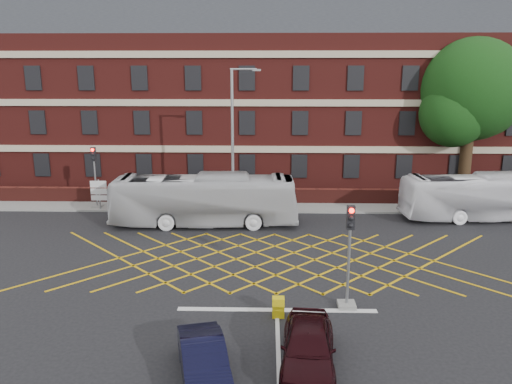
{
  "coord_description": "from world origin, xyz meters",
  "views": [
    {
      "loc": [
        -0.38,
        -21.81,
        9.35
      ],
      "look_at": [
        -0.97,
        1.5,
        3.66
      ],
      "focal_mm": 35.0,
      "sensor_mm": 36.0,
      "label": 1
    }
  ],
  "objects_px": {
    "traffic_light_near": "(348,267)",
    "car_navy": "(204,361)",
    "car_maroon": "(308,346)",
    "traffic_light_far": "(96,183)",
    "bus_left": "(204,200)",
    "deciduous_tree": "(471,97)",
    "street_lamp": "(234,169)",
    "bus_right": "(485,197)",
    "utility_cabinet": "(278,307)",
    "direction_signs": "(99,192)"
  },
  "relations": [
    {
      "from": "traffic_light_near",
      "to": "car_navy",
      "type": "bearing_deg",
      "value": -135.96
    },
    {
      "from": "car_maroon",
      "to": "traffic_light_far",
      "type": "height_order",
      "value": "traffic_light_far"
    },
    {
      "from": "bus_left",
      "to": "traffic_light_near",
      "type": "height_order",
      "value": "traffic_light_near"
    },
    {
      "from": "deciduous_tree",
      "to": "street_lamp",
      "type": "xyz_separation_m",
      "value": [
        -17.02,
        -6.76,
        -4.16
      ]
    },
    {
      "from": "bus_right",
      "to": "traffic_light_near",
      "type": "bearing_deg",
      "value": 135.66
    },
    {
      "from": "traffic_light_near",
      "to": "traffic_light_far",
      "type": "bearing_deg",
      "value": 135.92
    },
    {
      "from": "utility_cabinet",
      "to": "car_maroon",
      "type": "bearing_deg",
      "value": -75.09
    },
    {
      "from": "car_navy",
      "to": "traffic_light_far",
      "type": "relative_size",
      "value": 0.92
    },
    {
      "from": "street_lamp",
      "to": "utility_cabinet",
      "type": "distance_m",
      "value": 13.58
    },
    {
      "from": "street_lamp",
      "to": "utility_cabinet",
      "type": "height_order",
      "value": "street_lamp"
    },
    {
      "from": "car_navy",
      "to": "car_maroon",
      "type": "bearing_deg",
      "value": -0.67
    },
    {
      "from": "bus_left",
      "to": "utility_cabinet",
      "type": "distance_m",
      "value": 12.68
    },
    {
      "from": "traffic_light_far",
      "to": "bus_right",
      "type": "bearing_deg",
      "value": -4.49
    },
    {
      "from": "street_lamp",
      "to": "traffic_light_near",
      "type": "bearing_deg",
      "value": -66.14
    },
    {
      "from": "bus_left",
      "to": "traffic_light_far",
      "type": "xyz_separation_m",
      "value": [
        -7.99,
        3.65,
        0.17
      ]
    },
    {
      "from": "utility_cabinet",
      "to": "bus_left",
      "type": "bearing_deg",
      "value": 110.13
    },
    {
      "from": "bus_left",
      "to": "street_lamp",
      "type": "height_order",
      "value": "street_lamp"
    },
    {
      "from": "car_navy",
      "to": "direction_signs",
      "type": "distance_m",
      "value": 21.11
    },
    {
      "from": "utility_cabinet",
      "to": "deciduous_tree",
      "type": "bearing_deg",
      "value": 53.87
    },
    {
      "from": "utility_cabinet",
      "to": "car_navy",
      "type": "bearing_deg",
      "value": -119.83
    },
    {
      "from": "car_maroon",
      "to": "traffic_light_far",
      "type": "distance_m",
      "value": 23.05
    },
    {
      "from": "direction_signs",
      "to": "utility_cabinet",
      "type": "xyz_separation_m",
      "value": [
        11.88,
        -14.7,
        -0.98
      ]
    },
    {
      "from": "street_lamp",
      "to": "direction_signs",
      "type": "height_order",
      "value": "street_lamp"
    },
    {
      "from": "deciduous_tree",
      "to": "traffic_light_far",
      "type": "height_order",
      "value": "deciduous_tree"
    },
    {
      "from": "bus_right",
      "to": "traffic_light_far",
      "type": "bearing_deg",
      "value": 81.4
    },
    {
      "from": "car_navy",
      "to": "car_maroon",
      "type": "distance_m",
      "value": 3.36
    },
    {
      "from": "street_lamp",
      "to": "utility_cabinet",
      "type": "xyz_separation_m",
      "value": [
        2.59,
        -13.01,
        -2.91
      ]
    },
    {
      "from": "traffic_light_far",
      "to": "traffic_light_near",
      "type": "bearing_deg",
      "value": -44.08
    },
    {
      "from": "car_navy",
      "to": "traffic_light_near",
      "type": "height_order",
      "value": "traffic_light_near"
    },
    {
      "from": "car_navy",
      "to": "deciduous_tree",
      "type": "xyz_separation_m",
      "value": [
        16.81,
        23.92,
        6.82
      ]
    },
    {
      "from": "deciduous_tree",
      "to": "traffic_light_far",
      "type": "xyz_separation_m",
      "value": [
        -26.77,
        -4.27,
        -5.7
      ]
    },
    {
      "from": "bus_left",
      "to": "car_navy",
      "type": "distance_m",
      "value": 16.15
    },
    {
      "from": "bus_left",
      "to": "street_lamp",
      "type": "bearing_deg",
      "value": -58.62
    },
    {
      "from": "traffic_light_near",
      "to": "direction_signs",
      "type": "distance_m",
      "value": 20.17
    },
    {
      "from": "bus_right",
      "to": "traffic_light_near",
      "type": "distance_m",
      "value": 16.54
    },
    {
      "from": "direction_signs",
      "to": "car_maroon",
      "type": "bearing_deg",
      "value": -54.72
    },
    {
      "from": "bus_left",
      "to": "traffic_light_far",
      "type": "relative_size",
      "value": 2.68
    },
    {
      "from": "car_navy",
      "to": "direction_signs",
      "type": "relative_size",
      "value": 1.78
    },
    {
      "from": "car_maroon",
      "to": "deciduous_tree",
      "type": "relative_size",
      "value": 0.36
    },
    {
      "from": "bus_left",
      "to": "utility_cabinet",
      "type": "height_order",
      "value": "bus_left"
    },
    {
      "from": "car_navy",
      "to": "traffic_light_far",
      "type": "distance_m",
      "value": 22.05
    },
    {
      "from": "bus_left",
      "to": "car_maroon",
      "type": "distance_m",
      "value": 16.11
    },
    {
      "from": "traffic_light_near",
      "to": "street_lamp",
      "type": "distance_m",
      "value": 13.38
    },
    {
      "from": "traffic_light_near",
      "to": "traffic_light_far",
      "type": "xyz_separation_m",
      "value": [
        -15.13,
        14.65,
        0.0
      ]
    },
    {
      "from": "traffic_light_far",
      "to": "utility_cabinet",
      "type": "height_order",
      "value": "traffic_light_far"
    },
    {
      "from": "car_navy",
      "to": "deciduous_tree",
      "type": "bearing_deg",
      "value": 40.6
    },
    {
      "from": "street_lamp",
      "to": "direction_signs",
      "type": "xyz_separation_m",
      "value": [
        -9.29,
        1.69,
        -1.93
      ]
    },
    {
      "from": "car_maroon",
      "to": "traffic_light_near",
      "type": "xyz_separation_m",
      "value": [
        1.9,
        4.2,
        1.04
      ]
    },
    {
      "from": "direction_signs",
      "to": "deciduous_tree",
      "type": "bearing_deg",
      "value": 10.92
    },
    {
      "from": "deciduous_tree",
      "to": "traffic_light_near",
      "type": "distance_m",
      "value": 22.94
    }
  ]
}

